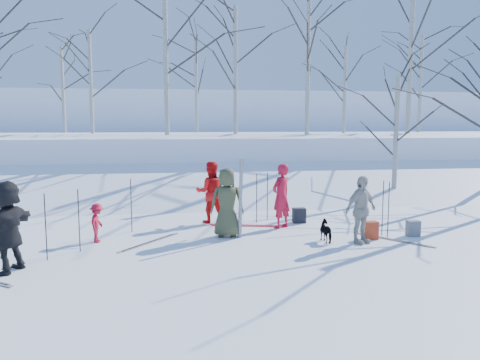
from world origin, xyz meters
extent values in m
plane|color=white|center=(0.00, 0.00, 0.00)|extent=(120.00, 120.00, 0.00)
cube|color=white|center=(0.00, 7.00, 0.15)|extent=(70.00, 9.49, 4.12)
cube|color=white|center=(0.00, 17.00, 1.00)|extent=(70.00, 18.00, 2.20)
cube|color=white|center=(0.00, 38.00, 2.00)|extent=(90.00, 30.00, 6.00)
imported|color=#3F4328|center=(-0.39, 0.99, 0.83)|extent=(0.87, 0.63, 1.66)
imported|color=red|center=(1.11, 1.74, 0.84)|extent=(0.73, 0.69, 1.67)
imported|color=red|center=(-0.64, 2.67, 0.84)|extent=(0.83, 0.65, 1.67)
imported|color=red|center=(-3.38, 0.89, 0.45)|extent=(0.40, 0.61, 0.90)
imported|color=beige|center=(2.53, -0.06, 0.77)|extent=(0.98, 0.72, 1.54)
imported|color=black|center=(-4.64, -1.09, 0.84)|extent=(1.02, 1.64, 1.69)
imported|color=black|center=(1.83, 0.16, 0.25)|extent=(0.35, 0.63, 0.50)
cube|color=silver|center=(-0.09, 0.77, 0.95)|extent=(0.08, 0.16, 1.90)
cube|color=silver|center=(-0.09, 0.78, 0.95)|extent=(0.12, 0.23, 1.89)
cylinder|color=black|center=(0.96, 2.80, 0.67)|extent=(0.02, 0.02, 1.34)
cylinder|color=black|center=(3.41, 0.39, 0.67)|extent=(0.02, 0.02, 1.34)
cylinder|color=black|center=(-3.63, 0.11, 0.67)|extent=(0.02, 0.02, 1.34)
cylinder|color=black|center=(0.59, 2.44, 0.67)|extent=(0.02, 0.02, 1.34)
cylinder|color=black|center=(3.34, 0.57, 0.67)|extent=(0.02, 0.02, 1.34)
cylinder|color=black|center=(-4.16, -0.43, 0.67)|extent=(0.02, 0.02, 1.34)
cylinder|color=black|center=(-2.69, 1.78, 0.67)|extent=(0.02, 0.02, 1.34)
cube|color=#B6371C|center=(2.92, 0.27, 0.21)|extent=(0.32, 0.22, 0.42)
cube|color=slate|center=(4.06, 0.39, 0.19)|extent=(0.30, 0.20, 0.38)
cube|color=black|center=(1.74, 2.28, 0.20)|extent=(0.34, 0.24, 0.40)
camera|label=1|loc=(-1.64, -9.92, 2.72)|focal=35.00mm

